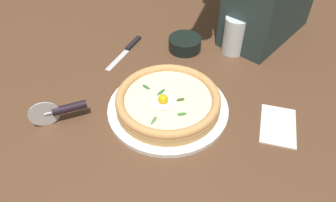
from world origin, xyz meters
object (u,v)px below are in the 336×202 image
object	(u,v)px
pizza	(168,100)
pizza_cutter	(62,110)
drinking_glass	(234,38)
side_bowl	(185,44)
folded_napkin	(278,125)
table_knife	(129,48)

from	to	relation	value
pizza	pizza_cutter	size ratio (longest dim) A/B	1.99
pizza_cutter	drinking_glass	xyz separation A→B (m)	(-0.58, 0.09, 0.01)
side_bowl	pizza	bearing A→B (deg)	37.04
drinking_glass	side_bowl	bearing A→B (deg)	-46.41
side_bowl	pizza_cutter	xyz separation A→B (m)	(0.47, 0.03, 0.02)
drinking_glass	folded_napkin	xyz separation A→B (m)	(0.18, 0.30, -0.05)
pizza	side_bowl	bearing A→B (deg)	-142.96
pizza_cutter	folded_napkin	xyz separation A→B (m)	(-0.41, 0.39, -0.04)
pizza	table_knife	distance (m)	0.33
pizza	pizza_cutter	bearing A→B (deg)	-33.54
table_knife	drinking_glass	distance (m)	0.36
pizza	folded_napkin	world-z (taller)	pizza
side_bowl	pizza_cutter	world-z (taller)	pizza_cutter
table_knife	drinking_glass	world-z (taller)	drinking_glass
pizza_cutter	drinking_glass	size ratio (longest dim) A/B	1.14
table_knife	folded_napkin	xyz separation A→B (m)	(-0.08, 0.55, 0.00)
side_bowl	folded_napkin	distance (m)	0.42
pizza_cutter	folded_napkin	world-z (taller)	pizza_cutter
drinking_glass	table_knife	bearing A→B (deg)	-44.28
folded_napkin	table_knife	bearing A→B (deg)	-82.11
side_bowl	pizza_cutter	bearing A→B (deg)	3.25
pizza	table_knife	bearing A→B (deg)	-107.48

